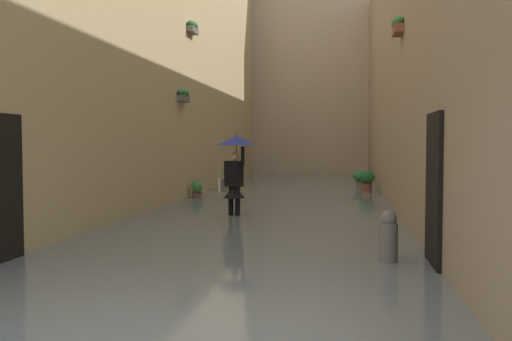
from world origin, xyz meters
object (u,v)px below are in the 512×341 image
Objects in this scene: person_wading at (235,162)px; potted_plant_mid_left at (367,181)px; mooring_bollard at (388,240)px; potted_plant_far_left at (362,179)px; potted_plant_near_right at (197,191)px.

potted_plant_mid_left is at bearing -115.07° from person_wading.
mooring_bollard is (0.17, 11.60, -0.09)m from potted_plant_mid_left.
mooring_bollard is (0.07, 13.66, -0.03)m from potted_plant_far_left.
person_wading is 5.63m from mooring_bollard.
person_wading is 3.17× the size of potted_plant_near_right.
person_wading is at bearing 64.93° from potted_plant_mid_left.
potted_plant_far_left reaches higher than potted_plant_near_right.
potted_plant_mid_left reaches higher than potted_plant_far_left.
person_wading reaches higher than potted_plant_far_left.
potted_plant_far_left is at bearing -87.16° from potted_plant_mid_left.
mooring_bollard reaches higher than potted_plant_far_left.
potted_plant_mid_left is 1.13× the size of potted_plant_far_left.
potted_plant_near_right is 6.02m from potted_plant_mid_left.
potted_plant_far_left is (-3.17, -9.05, -0.92)m from person_wading.
person_wading is 7.76m from potted_plant_mid_left.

